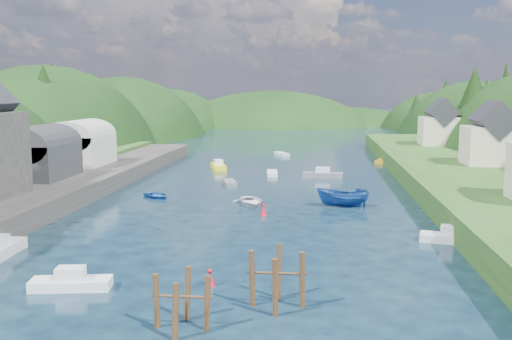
# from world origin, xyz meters

# --- Properties ---
(ground) EXTENTS (600.00, 600.00, 0.00)m
(ground) POSITION_xyz_m (0.00, 50.00, 0.00)
(ground) COLOR black
(ground) RESTS_ON ground
(hillside_left) EXTENTS (44.00, 245.56, 52.00)m
(hillside_left) POSITION_xyz_m (-45.00, 75.00, -8.03)
(hillside_left) COLOR black
(hillside_left) RESTS_ON ground
(far_hills) EXTENTS (103.00, 68.00, 44.00)m
(far_hills) POSITION_xyz_m (1.22, 174.01, -10.80)
(far_hills) COLOR black
(far_hills) RESTS_ON ground
(hill_trees) EXTENTS (92.30, 147.11, 12.35)m
(hill_trees) POSITION_xyz_m (-0.53, 66.08, 11.09)
(hill_trees) COLOR black
(hill_trees) RESTS_ON ground
(boat_sheds) EXTENTS (7.00, 21.00, 7.50)m
(boat_sheds) POSITION_xyz_m (-26.00, 39.00, 5.27)
(boat_sheds) COLOR #2D2D30
(boat_sheds) RESTS_ON quay_left
(terrace_right) EXTENTS (16.00, 120.00, 2.40)m
(terrace_right) POSITION_xyz_m (25.00, 40.00, 1.20)
(terrace_right) COLOR #234719
(terrace_right) RESTS_ON ground
(right_bank_cottages) EXTENTS (9.00, 59.24, 8.41)m
(right_bank_cottages) POSITION_xyz_m (28.00, 48.33, 5.84)
(right_bank_cottages) COLOR beige
(right_bank_cottages) RESTS_ON terrace_right
(piling_cluster_near) EXTENTS (3.13, 2.93, 3.46)m
(piling_cluster_near) POSITION_xyz_m (-0.53, -2.20, 1.16)
(piling_cluster_near) COLOR #382314
(piling_cluster_near) RESTS_ON ground
(piling_cluster_far) EXTENTS (3.38, 3.13, 3.86)m
(piling_cluster_far) POSITION_xyz_m (4.08, 1.30, 1.36)
(piling_cluster_far) COLOR #382314
(piling_cluster_far) RESTS_ON ground
(channel_buoy_near) EXTENTS (0.70, 0.70, 1.10)m
(channel_buoy_near) POSITION_xyz_m (-0.32, 4.34, 0.48)
(channel_buoy_near) COLOR #B80E19
(channel_buoy_near) RESTS_ON ground
(channel_buoy_far) EXTENTS (0.70, 0.70, 1.10)m
(channel_buoy_far) POSITION_xyz_m (1.08, 25.11, 0.48)
(channel_buoy_far) COLOR #B80E19
(channel_buoy_far) RESTS_ON ground
(moored_boats) EXTENTS (37.70, 97.70, 2.34)m
(moored_boats) POSITION_xyz_m (-2.70, 19.32, 0.63)
(moored_boats) COLOR silver
(moored_boats) RESTS_ON ground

